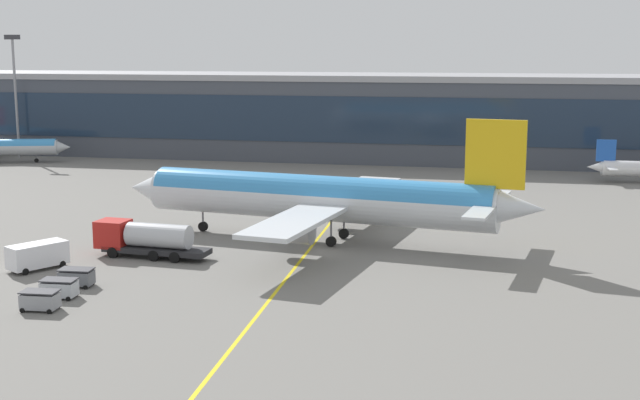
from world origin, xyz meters
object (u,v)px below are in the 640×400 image
Objects in this scene: crew_van at (36,255)px; baggage_cart_0 at (40,300)px; fuel_tanker at (145,238)px; main_airliner at (320,198)px; baggage_cart_1 at (59,288)px; baggage_cart_2 at (77,277)px.

baggage_cart_0 is (6.41, -10.55, -0.53)m from crew_van.
baggage_cart_0 is (-0.93, -16.74, -0.96)m from fuel_tanker.
fuel_tanker is (-14.31, -9.79, -2.60)m from main_airliner.
baggage_cart_1 is (6.18, -7.36, -0.53)m from crew_van.
main_airliner is 27.08m from crew_van.
fuel_tanker is at bearing 82.35° from baggage_cart_2.
crew_van is 12.36m from baggage_cart_0.
main_airliner reaches higher than baggage_cart_2.
fuel_tanker is at bearing 40.16° from crew_van.
baggage_cart_2 is (5.95, -4.17, -0.53)m from crew_van.
main_airliner is 8.08× the size of crew_van.
fuel_tanker reaches higher than baggage_cart_2.
crew_van is 1.95× the size of baggage_cart_1.
crew_van reaches higher than baggage_cart_1.
main_airliner is at bearing 52.08° from baggage_cart_2.
main_airliner is 25.79m from baggage_cart_2.
baggage_cart_0 is 1.00× the size of baggage_cart_1.
baggage_cart_0 is 1.00× the size of baggage_cart_2.
baggage_cart_1 is 3.20m from baggage_cart_2.
main_airliner reaches higher than baggage_cart_0.
baggage_cart_0 is at bearing -93.18° from fuel_tanker.
baggage_cart_0 and baggage_cart_1 have the same top height.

